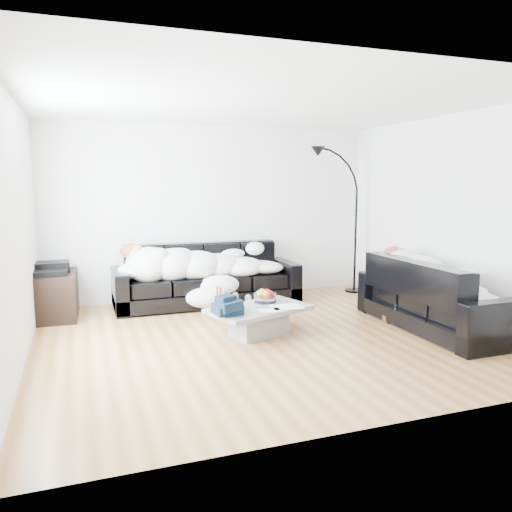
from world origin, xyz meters
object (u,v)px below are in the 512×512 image
object	(u,v)px
sofa_right	(436,294)
wine_glass_c	(248,302)
fruit_bowl	(265,295)
shoes	(395,316)
candle_left	(217,296)
wine_glass_b	(235,301)
av_cabinet	(53,295)
floor_lamp	(356,229)
stereo	(51,268)
wine_glass_a	(235,299)
sofa_back	(207,275)
sleeper_back	(208,261)
coffee_table	(259,321)
candle_right	(221,296)
sleeper_right	(437,277)

from	to	relation	value
sofa_right	wine_glass_c	bearing A→B (deg)	80.04
fruit_bowl	shoes	distance (m)	1.77
wine_glass_c	shoes	world-z (taller)	wine_glass_c
fruit_bowl	candle_left	world-z (taller)	candle_left
wine_glass_b	av_cabinet	size ratio (longest dim) A/B	0.21
wine_glass_b	shoes	size ratio (longest dim) A/B	0.40
sofa_right	floor_lamp	world-z (taller)	floor_lamp
sofa_right	stereo	distance (m)	4.84
wine_glass_a	shoes	world-z (taller)	wine_glass_a
wine_glass_b	av_cabinet	world-z (taller)	av_cabinet
sofa_back	wine_glass_b	bearing A→B (deg)	-92.83
sofa_back	av_cabinet	distance (m)	2.08
wine_glass_c	stereo	distance (m)	2.71
sofa_back	fruit_bowl	distance (m)	1.52
wine_glass_a	wine_glass_c	xyz separation A→B (m)	(0.10, -0.18, 0.00)
wine_glass_a	floor_lamp	distance (m)	3.01
sleeper_back	coffee_table	distance (m)	1.71
candle_right	stereo	bearing A→B (deg)	143.59
coffee_table	wine_glass_a	xyz separation A→B (m)	(-0.25, 0.13, 0.25)
candle_left	floor_lamp	world-z (taller)	floor_lamp
sleeper_back	fruit_bowl	world-z (taller)	sleeper_back
candle_right	av_cabinet	xyz separation A→B (m)	(-1.88, 1.39, -0.14)
wine_glass_c	shoes	distance (m)	2.05
floor_lamp	stereo	bearing A→B (deg)	-175.60
sofa_back	wine_glass_c	size ratio (longest dim) A/B	15.43
stereo	floor_lamp	xyz separation A→B (m)	(4.53, 0.09, 0.35)
wine_glass_a	shoes	bearing A→B (deg)	-3.31
shoes	av_cabinet	bearing A→B (deg)	165.07
sleeper_right	floor_lamp	xyz separation A→B (m)	(0.16, 2.14, 0.37)
coffee_table	stereo	size ratio (longest dim) A/B	2.59
fruit_bowl	floor_lamp	xyz separation A→B (m)	(2.11, 1.49, 0.60)
fruit_bowl	stereo	bearing A→B (deg)	149.98
sleeper_right	av_cabinet	bearing A→B (deg)	64.86
sofa_right	coffee_table	size ratio (longest dim) A/B	1.83
shoes	floor_lamp	world-z (taller)	floor_lamp
candle_right	stereo	distance (m)	2.35
sofa_right	candle_right	world-z (taller)	sofa_right
sleeper_back	wine_glass_c	bearing A→B (deg)	-88.37
sofa_back	candle_right	world-z (taller)	sofa_back
floor_lamp	wine_glass_b	bearing A→B (deg)	-143.41
sofa_right	wine_glass_b	bearing A→B (deg)	78.70
sofa_right	candle_right	xyz separation A→B (m)	(-2.50, 0.67, 0.02)
wine_glass_a	candle_right	bearing A→B (deg)	149.08
sleeper_back	stereo	xyz separation A→B (m)	(-2.08, -0.02, 0.02)
wine_glass_c	av_cabinet	size ratio (longest dim) A/B	0.20
sleeper_back	wine_glass_c	xyz separation A→B (m)	(0.05, -1.68, -0.23)
stereo	av_cabinet	bearing A→B (deg)	87.44
candle_left	shoes	bearing A→B (deg)	-5.09
sleeper_right	wine_glass_c	distance (m)	2.30
coffee_table	av_cabinet	distance (m)	2.79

